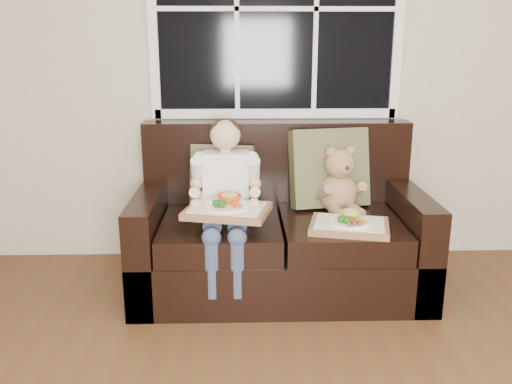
{
  "coord_description": "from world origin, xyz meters",
  "views": [
    {
      "loc": [
        -0.52,
        -1.1,
        1.45
      ],
      "look_at": [
        -0.44,
        1.85,
        0.63
      ],
      "focal_mm": 38.0,
      "sensor_mm": 36.0,
      "label": 1
    }
  ],
  "objects_px": {
    "tray_left": "(228,208)",
    "tray_right": "(349,224)",
    "child": "(226,187)",
    "teddy_bear": "(339,185)",
    "loveseat": "(279,235)"
  },
  "relations": [
    {
      "from": "tray_left",
      "to": "tray_right",
      "type": "xyz_separation_m",
      "value": [
        0.67,
        0.0,
        -0.1
      ]
    },
    {
      "from": "tray_left",
      "to": "tray_right",
      "type": "distance_m",
      "value": 0.68
    },
    {
      "from": "child",
      "to": "teddy_bear",
      "type": "distance_m",
      "value": 0.7
    },
    {
      "from": "tray_left",
      "to": "tray_right",
      "type": "relative_size",
      "value": 1.04
    },
    {
      "from": "loveseat",
      "to": "teddy_bear",
      "type": "bearing_deg",
      "value": 4.77
    },
    {
      "from": "child",
      "to": "loveseat",
      "type": "bearing_deg",
      "value": 20.61
    },
    {
      "from": "tray_right",
      "to": "child",
      "type": "bearing_deg",
      "value": 177.77
    },
    {
      "from": "teddy_bear",
      "to": "tray_left",
      "type": "height_order",
      "value": "teddy_bear"
    },
    {
      "from": "tray_right",
      "to": "tray_left",
      "type": "bearing_deg",
      "value": -166.84
    },
    {
      "from": "loveseat",
      "to": "tray_right",
      "type": "height_order",
      "value": "loveseat"
    },
    {
      "from": "loveseat",
      "to": "teddy_bear",
      "type": "relative_size",
      "value": 4.06
    },
    {
      "from": "teddy_bear",
      "to": "loveseat",
      "type": "bearing_deg",
      "value": 171.05
    },
    {
      "from": "child",
      "to": "tray_left",
      "type": "xyz_separation_m",
      "value": [
        0.01,
        -0.19,
        -0.07
      ]
    },
    {
      "from": "loveseat",
      "to": "teddy_bear",
      "type": "xyz_separation_m",
      "value": [
        0.36,
        0.03,
        0.31
      ]
    },
    {
      "from": "child",
      "to": "tray_right",
      "type": "height_order",
      "value": "child"
    }
  ]
}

